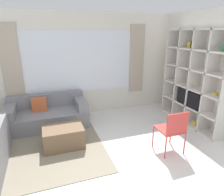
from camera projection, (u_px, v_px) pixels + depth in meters
ground_plane at (125, 190)px, 2.92m from camera, size 16.00×16.00×0.00m
wall_back at (80, 65)px, 5.28m from camera, size 6.52×0.11×2.70m
wall_right at (205, 70)px, 4.72m from camera, size 0.07×4.29×2.70m
area_rug at (30, 150)px, 3.91m from camera, size 2.81×2.39×0.01m
shelving_unit at (196, 79)px, 4.78m from camera, size 0.40×1.96×2.28m
couch_main at (48, 115)px, 4.89m from camera, size 1.86×0.90×0.72m
ottoman at (64, 137)px, 3.98m from camera, size 0.78×0.54×0.42m
folding_chair at (173, 128)px, 3.68m from camera, size 0.44×0.46×0.86m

